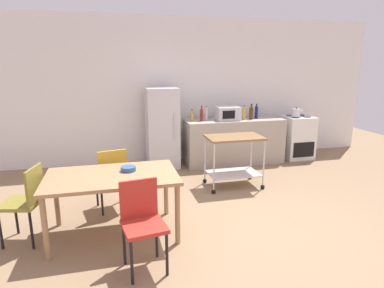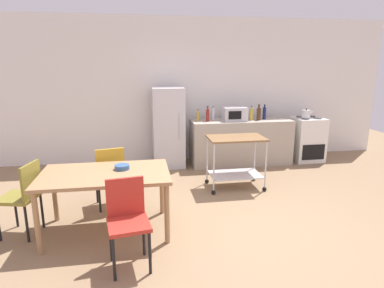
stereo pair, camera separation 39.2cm
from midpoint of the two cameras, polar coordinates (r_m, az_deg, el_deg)
ground_plane at (r=4.29m, az=9.89°, el=-14.17°), size 12.00×12.00×0.00m
back_wall at (r=6.91m, az=1.62°, el=9.30°), size 8.40×0.12×2.90m
kitchen_counter at (r=6.73m, az=10.09°, el=0.33°), size 2.00×0.64×0.90m
dining_table at (r=3.98m, az=-12.10°, el=-6.01°), size 1.50×0.90×0.75m
chair_mustard at (r=4.68m, az=-11.77°, el=-4.93°), size 0.48×0.48×0.89m
chair_olive at (r=4.26m, az=-24.93°, el=-7.89°), size 0.48×0.48×0.89m
chair_red at (r=3.36m, az=-7.81°, el=-12.51°), size 0.46×0.46×0.89m
stove_oven at (r=7.35m, az=20.77°, el=0.80°), size 0.60×0.61×0.92m
refrigerator at (r=6.42m, az=-2.40°, el=2.87°), size 0.60×0.63×1.55m
kitchen_cart at (r=5.39m, az=9.68°, el=-1.71°), size 0.91×0.57×0.85m
bottle_olive_oil at (r=6.42m, az=2.82°, el=4.79°), size 0.06×0.06×0.23m
bottle_sparkling_water at (r=6.39m, az=4.49°, el=5.05°), size 0.06×0.06×0.30m
bottle_vinegar at (r=6.54m, az=5.42°, el=5.10°), size 0.06×0.06×0.27m
microwave at (r=6.56m, az=9.09°, el=5.19°), size 0.46×0.35×0.26m
bottle_soda at (r=6.62m, az=11.97°, el=5.07°), size 0.06×0.06×0.28m
bottle_sesame_oil at (r=6.68m, az=13.17°, el=5.13°), size 0.08×0.08×0.31m
bottle_wine at (r=6.81m, az=14.08°, el=5.24°), size 0.07×0.07×0.30m
fruit_bowl at (r=4.03m, az=-9.35°, el=-4.00°), size 0.18×0.18×0.05m
kettle at (r=7.11m, az=20.71°, el=4.90°), size 0.24×0.17×0.19m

